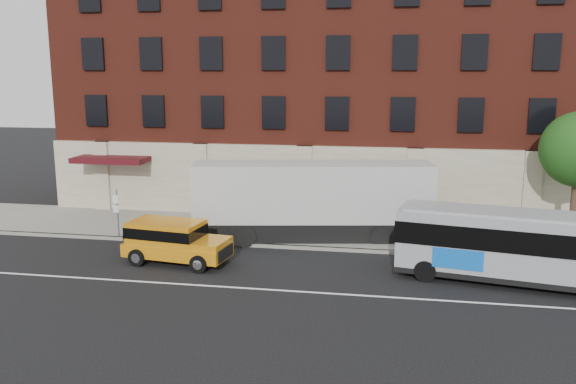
% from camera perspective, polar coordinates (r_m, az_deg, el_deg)
% --- Properties ---
extents(ground, '(120.00, 120.00, 0.00)m').
position_cam_1_polar(ground, '(22.94, -2.83, -9.60)').
color(ground, black).
rests_on(ground, ground).
extents(sidewalk, '(60.00, 6.00, 0.15)m').
position_cam_1_polar(sidewalk, '(31.33, 0.80, -3.66)').
color(sidewalk, '#9C998E').
rests_on(sidewalk, ground).
extents(kerb, '(60.00, 0.25, 0.15)m').
position_cam_1_polar(kerb, '(28.49, -0.17, -5.20)').
color(kerb, '#9C998E').
rests_on(kerb, ground).
extents(lane_line, '(60.00, 0.12, 0.01)m').
position_cam_1_polar(lane_line, '(23.39, -2.56, -9.16)').
color(lane_line, white).
rests_on(lane_line, ground).
extents(building, '(30.00, 12.10, 15.00)m').
position_cam_1_polar(building, '(38.10, 2.74, 10.44)').
color(building, maroon).
rests_on(building, sidewalk).
extents(sign_pole, '(0.30, 0.20, 2.50)m').
position_cam_1_polar(sign_pole, '(30.86, -15.86, -1.70)').
color(sign_pole, slate).
rests_on(sign_pole, ground).
extents(city_bus, '(10.76, 4.18, 2.88)m').
position_cam_1_polar(city_bus, '(25.11, 22.42, -4.78)').
color(city_bus, '#989CA2').
rests_on(city_bus, ground).
extents(yellow_suv, '(4.90, 2.58, 1.83)m').
position_cam_1_polar(yellow_suv, '(26.67, -10.86, -4.40)').
color(yellow_suv, orange).
rests_on(yellow_suv, ground).
extents(shipping_container, '(11.76, 4.31, 3.84)m').
position_cam_1_polar(shipping_container, '(29.41, 2.33, -1.01)').
color(shipping_container, black).
rests_on(shipping_container, ground).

